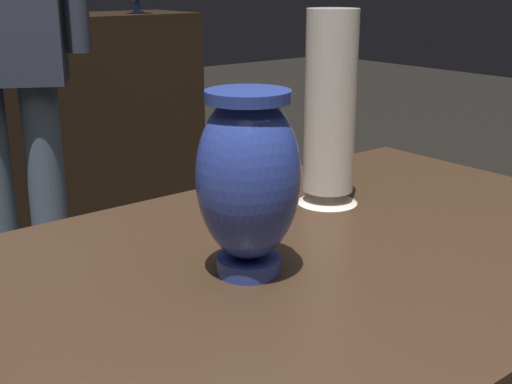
# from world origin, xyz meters

# --- Properties ---
(vase_centerpiece) EXTENTS (0.12, 0.12, 0.22)m
(vase_centerpiece) POSITION_xyz_m (-0.02, -0.00, 0.92)
(vase_centerpiece) COLOR #2D429E
(vase_centerpiece) RESTS_ON display_plinth
(vase_tall_behind) EXTENTS (0.10, 0.10, 0.30)m
(vase_tall_behind) POSITION_xyz_m (0.24, 0.13, 0.94)
(vase_tall_behind) COLOR silver
(vase_tall_behind) RESTS_ON display_plinth
(visitor_center_back) EXTENTS (0.42, 0.31, 1.72)m
(visitor_center_back) POSITION_xyz_m (0.19, 1.36, 1.02)
(visitor_center_back) COLOR slate
(visitor_center_back) RESTS_ON ground_plane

